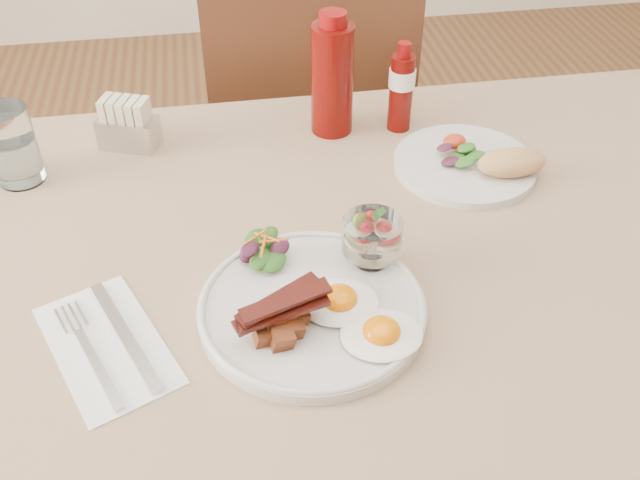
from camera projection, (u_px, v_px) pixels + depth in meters
The scene contains 13 objects.
table at pixel (374, 295), 1.03m from camera, with size 1.33×0.88×0.75m.
chair_far at pixel (306, 137), 1.62m from camera, with size 0.42×0.42×0.93m.
main_plate at pixel (312, 309), 0.87m from camera, with size 0.28×0.28×0.02m, color silver.
fried_eggs at pixel (360, 316), 0.84m from camera, with size 0.16×0.18×0.03m.
bacon_potato_pile at pixel (281, 317), 0.82m from camera, with size 0.12×0.08×0.05m.
side_salad at pixel (265, 251), 0.92m from camera, with size 0.08×0.07×0.04m.
fruit_cup at pixel (372, 236), 0.90m from camera, with size 0.08×0.08×0.08m.
second_plate at pixel (476, 163), 1.11m from camera, with size 0.23×0.22×0.06m.
ketchup_bottle at pixel (332, 77), 1.15m from camera, with size 0.07×0.07×0.21m.
hot_sauce_bottle at pixel (401, 88), 1.17m from camera, with size 0.06×0.06×0.15m.
sugar_caddy at pixel (128, 126), 1.15m from camera, with size 0.10×0.08×0.08m.
water_glass at pixel (14, 150), 1.06m from camera, with size 0.07×0.07×0.12m.
napkin_cutlery at pixel (108, 344), 0.84m from camera, with size 0.19×0.24×0.01m.
Camera 1 is at (-0.20, -0.72, 1.38)m, focal length 40.00 mm.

